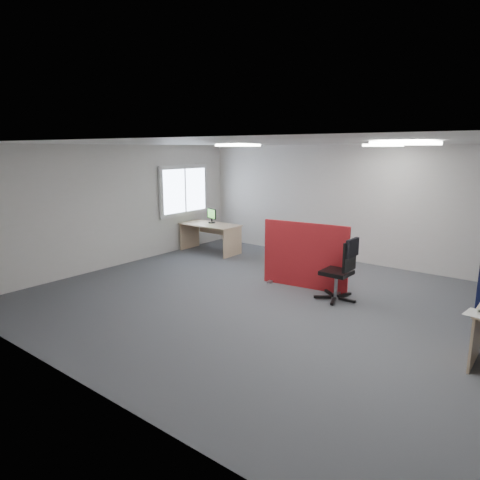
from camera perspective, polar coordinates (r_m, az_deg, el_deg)
The scene contains 11 objects.
floor at distance 7.32m, azimuth 6.69°, elevation -8.90°, with size 9.00×9.00×0.00m, color #52555A.
ceiling at distance 6.83m, azimuth 7.26°, elevation 12.75°, with size 9.00×7.00×0.02m, color white.
wall_back at distance 10.08m, azimuth 17.28°, elevation 4.37°, with size 9.00×0.02×2.70m, color silver.
wall_front at distance 4.41m, azimuth -17.27°, elevation -5.13°, with size 9.00×0.02×2.70m, color silver.
wall_left at distance 10.00m, azimuth -15.80°, elevation 4.40°, with size 0.02×7.00×2.70m, color silver.
window at distance 11.22m, azimuth -7.41°, elevation 6.58°, with size 0.06×1.70×1.30m.
ceiling_lights at distance 7.26m, azimuth 12.32°, elevation 12.29°, with size 4.10×4.10×0.04m.
red_divider at distance 8.18m, azimuth 8.64°, elevation -2.14°, with size 1.67×0.30×1.26m.
second_desk at distance 10.97m, azimuth -3.87°, elevation 1.24°, with size 1.52×0.76×0.73m.
monitor_second at distance 11.04m, azimuth -3.81°, elevation 3.34°, with size 0.39×0.18×0.37m.
office_chair at distance 7.58m, azimuth 13.57°, elevation -3.39°, with size 0.71×0.74×1.11m.
Camera 1 is at (3.49, -5.87, 2.62)m, focal length 32.00 mm.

